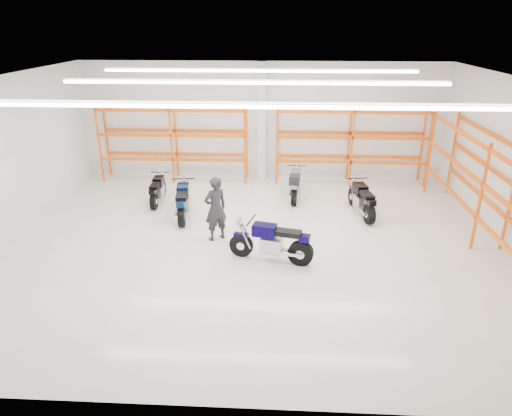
# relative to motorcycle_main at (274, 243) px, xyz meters

# --- Properties ---
(ground) EXTENTS (14.00, 14.00, 0.00)m
(ground) POSITION_rel_motorcycle_main_xyz_m (-0.62, 1.02, -0.52)
(ground) COLOR beige
(ground) RESTS_ON ground
(room_shell) EXTENTS (14.02, 12.02, 4.51)m
(room_shell) POSITION_rel_motorcycle_main_xyz_m (-0.62, 1.04, 2.76)
(room_shell) COLOR white
(room_shell) RESTS_ON ground
(motorcycle_main) EXTENTS (2.24, 0.93, 1.12)m
(motorcycle_main) POSITION_rel_motorcycle_main_xyz_m (0.00, 0.00, 0.00)
(motorcycle_main) COLOR black
(motorcycle_main) RESTS_ON ground
(motorcycle_back_a) EXTENTS (0.64, 1.94, 0.95)m
(motorcycle_back_a) POSITION_rel_motorcycle_main_xyz_m (-4.10, 3.95, -0.08)
(motorcycle_back_a) COLOR black
(motorcycle_back_a) RESTS_ON ground
(motorcycle_back_b) EXTENTS (0.75, 2.26, 1.11)m
(motorcycle_back_b) POSITION_rel_motorcycle_main_xyz_m (-2.96, 2.74, -0.00)
(motorcycle_back_b) COLOR black
(motorcycle_back_b) RESTS_ON ground
(motorcycle_back_c) EXTENTS (0.71, 2.23, 1.14)m
(motorcycle_back_c) POSITION_rel_motorcycle_main_xyz_m (0.65, 4.54, 0.02)
(motorcycle_back_c) COLOR black
(motorcycle_back_c) RESTS_ON ground
(motorcycle_back_d) EXTENTS (0.76, 2.17, 1.07)m
(motorcycle_back_d) POSITION_rel_motorcycle_main_xyz_m (2.77, 3.22, -0.02)
(motorcycle_back_d) COLOR black
(motorcycle_back_d) RESTS_ON ground
(standing_man) EXTENTS (0.83, 0.77, 1.89)m
(standing_man) POSITION_rel_motorcycle_main_xyz_m (-1.70, 1.23, 0.42)
(standing_man) COLOR black
(standing_man) RESTS_ON ground
(structural_column) EXTENTS (0.32, 0.32, 4.50)m
(structural_column) POSITION_rel_motorcycle_main_xyz_m (-0.62, 6.84, 1.73)
(structural_column) COLOR white
(structural_column) RESTS_ON ground
(pallet_racking_back_left) EXTENTS (5.67, 0.87, 3.00)m
(pallet_racking_back_left) POSITION_rel_motorcycle_main_xyz_m (-4.02, 6.50, 1.26)
(pallet_racking_back_left) COLOR orange
(pallet_racking_back_left) RESTS_ON ground
(pallet_racking_back_right) EXTENTS (5.67, 0.87, 3.00)m
(pallet_racking_back_right) POSITION_rel_motorcycle_main_xyz_m (2.78, 6.50, 1.26)
(pallet_racking_back_right) COLOR orange
(pallet_racking_back_right) RESTS_ON ground
(pallet_racking_side) EXTENTS (0.87, 9.07, 3.00)m
(pallet_racking_side) POSITION_rel_motorcycle_main_xyz_m (5.86, 1.02, 1.29)
(pallet_racking_side) COLOR orange
(pallet_racking_side) RESTS_ON ground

